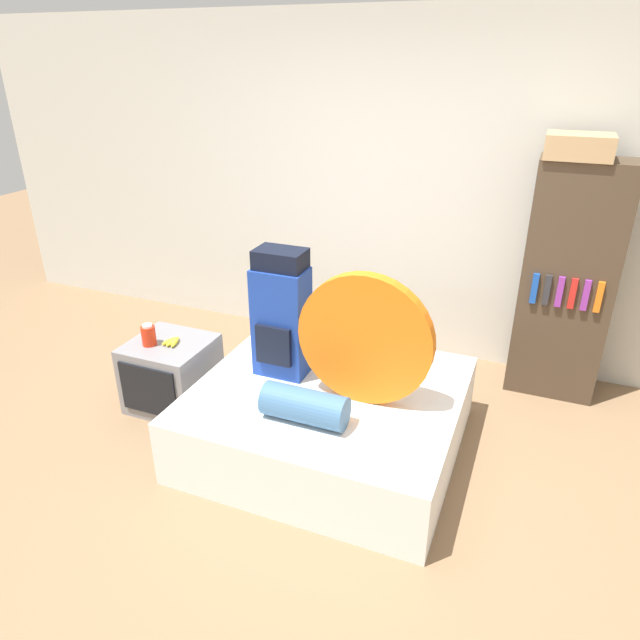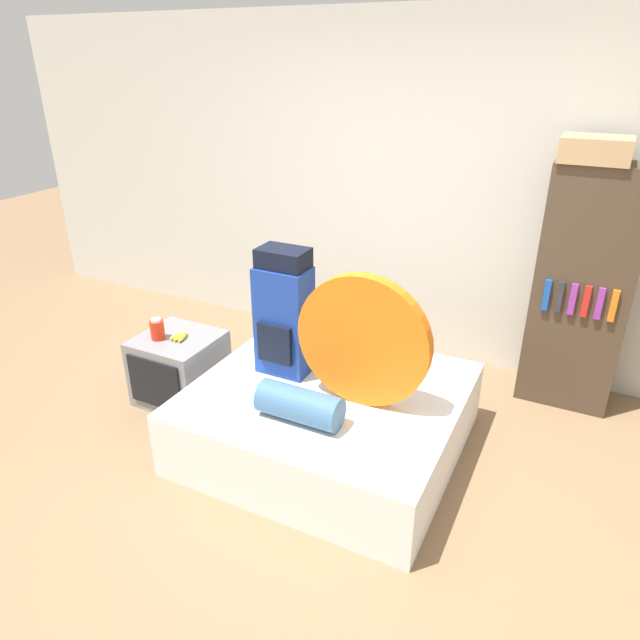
# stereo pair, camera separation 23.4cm
# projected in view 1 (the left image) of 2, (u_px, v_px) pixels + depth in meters

# --- Properties ---
(ground_plane) EXTENTS (16.00, 16.00, 0.00)m
(ground_plane) POSITION_uv_depth(u_px,v_px,m) (304.00, 505.00, 3.17)
(ground_plane) COLOR #846647
(wall_back) EXTENTS (8.00, 0.05, 2.60)m
(wall_back) POSITION_uv_depth(u_px,v_px,m) (411.00, 194.00, 4.38)
(wall_back) COLOR silver
(wall_back) RESTS_ON ground_plane
(bed) EXTENTS (1.58, 1.46, 0.42)m
(bed) POSITION_uv_depth(u_px,v_px,m) (329.00, 416.00, 3.58)
(bed) COLOR white
(bed) RESTS_ON ground_plane
(backpack) EXTENTS (0.33, 0.25, 0.82)m
(backpack) POSITION_uv_depth(u_px,v_px,m) (281.00, 315.00, 3.51)
(backpack) COLOR navy
(backpack) RESTS_ON bed
(tent_bag) EXTENTS (0.79, 0.08, 0.79)m
(tent_bag) POSITION_uv_depth(u_px,v_px,m) (365.00, 339.00, 3.21)
(tent_bag) COLOR orange
(tent_bag) RESTS_ON bed
(sleeping_roll) EXTENTS (0.48, 0.19, 0.19)m
(sleeping_roll) POSITION_uv_depth(u_px,v_px,m) (305.00, 406.00, 3.14)
(sleeping_roll) COLOR #3D668E
(sleeping_roll) RESTS_ON bed
(television) EXTENTS (0.54, 0.53, 0.49)m
(television) POSITION_uv_depth(u_px,v_px,m) (172.00, 374.00, 3.99)
(television) COLOR gray
(television) RESTS_ON ground_plane
(canister) EXTENTS (0.10, 0.10, 0.15)m
(canister) POSITION_uv_depth(u_px,v_px,m) (149.00, 335.00, 3.83)
(canister) COLOR red
(canister) RESTS_ON television
(banana_bunch) EXTENTS (0.11, 0.14, 0.03)m
(banana_bunch) POSITION_uv_depth(u_px,v_px,m) (173.00, 341.00, 3.87)
(banana_bunch) COLOR yellow
(banana_bunch) RESTS_ON television
(bookshelf) EXTENTS (0.60, 0.36, 1.68)m
(bookshelf) POSITION_uv_depth(u_px,v_px,m) (567.00, 283.00, 3.94)
(bookshelf) COLOR #473828
(bookshelf) RESTS_ON ground_plane
(cardboard_box) EXTENTS (0.40, 0.32, 0.15)m
(cardboard_box) POSITION_uv_depth(u_px,v_px,m) (579.00, 146.00, 3.56)
(cardboard_box) COLOR tan
(cardboard_box) RESTS_ON bookshelf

